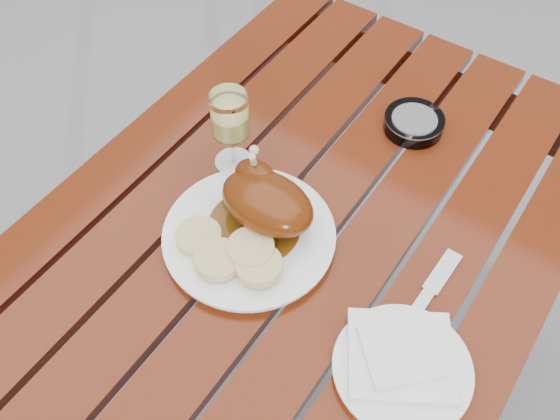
% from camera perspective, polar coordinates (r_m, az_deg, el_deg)
% --- Properties ---
extents(ground, '(60.00, 60.00, 0.00)m').
position_cam_1_polar(ground, '(1.70, 0.99, -16.63)').
color(ground, slate).
rests_on(ground, ground).
extents(table, '(0.80, 1.20, 0.75)m').
position_cam_1_polar(table, '(1.36, 1.21, -11.06)').
color(table, '#67260C').
rests_on(table, ground).
extents(dinner_plate, '(0.34, 0.34, 0.02)m').
position_cam_1_polar(dinner_plate, '(1.02, -2.84, -2.42)').
color(dinner_plate, white).
rests_on(dinner_plate, table).
extents(roast_duck, '(0.17, 0.16, 0.12)m').
position_cam_1_polar(roast_duck, '(1.00, -1.39, 0.91)').
color(roast_duck, '#532F09').
rests_on(roast_duck, dinner_plate).
extents(bread_dumplings, '(0.19, 0.12, 0.03)m').
position_cam_1_polar(bread_dumplings, '(0.98, -4.49, -3.87)').
color(bread_dumplings, '#D4BF81').
rests_on(bread_dumplings, dinner_plate).
extents(wine_glass, '(0.09, 0.09, 0.16)m').
position_cam_1_polar(wine_glass, '(1.08, -4.49, 7.20)').
color(wine_glass, '#F2ED6E').
rests_on(wine_glass, table).
extents(side_plate, '(0.22, 0.22, 0.02)m').
position_cam_1_polar(side_plate, '(0.93, 11.09, -14.09)').
color(side_plate, white).
rests_on(side_plate, table).
extents(napkin, '(0.20, 0.19, 0.01)m').
position_cam_1_polar(napkin, '(0.92, 10.97, -12.94)').
color(napkin, white).
rests_on(napkin, side_plate).
extents(ashtray, '(0.12, 0.12, 0.03)m').
position_cam_1_polar(ashtray, '(1.21, 12.13, 7.78)').
color(ashtray, '#B2B7BC').
rests_on(ashtray, table).
extents(fork, '(0.03, 0.18, 0.01)m').
position_cam_1_polar(fork, '(1.04, -6.64, -1.59)').
color(fork, gray).
rests_on(fork, table).
extents(knife, '(0.03, 0.20, 0.01)m').
position_cam_1_polar(knife, '(0.97, 12.25, -9.15)').
color(knife, gray).
rests_on(knife, table).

